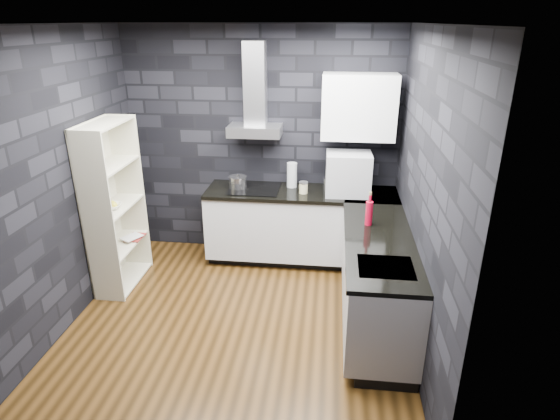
% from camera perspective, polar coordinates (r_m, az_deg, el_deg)
% --- Properties ---
extents(ground, '(3.20, 3.20, 0.00)m').
position_cam_1_polar(ground, '(4.72, -4.99, -13.23)').
color(ground, '#462C11').
extents(ceiling, '(3.20, 3.20, 0.00)m').
position_cam_1_polar(ceiling, '(3.85, -6.41, 21.65)').
color(ceiling, silver).
extents(wall_back, '(3.20, 0.05, 2.70)m').
position_cam_1_polar(wall_back, '(5.62, -2.19, 7.98)').
color(wall_back, black).
rests_on(wall_back, ground).
extents(wall_front, '(3.20, 0.05, 2.70)m').
position_cam_1_polar(wall_front, '(2.67, -12.84, -9.46)').
color(wall_front, black).
rests_on(wall_front, ground).
extents(wall_left, '(0.05, 3.20, 2.70)m').
position_cam_1_polar(wall_left, '(4.70, -25.41, 2.94)').
color(wall_left, black).
rests_on(wall_left, ground).
extents(wall_right, '(0.05, 3.20, 2.70)m').
position_cam_1_polar(wall_right, '(4.08, 17.33, 1.40)').
color(wall_right, black).
rests_on(wall_right, ground).
extents(toekick_back, '(2.18, 0.50, 0.10)m').
position_cam_1_polar(toekick_back, '(5.77, 2.51, -5.49)').
color(toekick_back, black).
rests_on(toekick_back, ground).
extents(toekick_right, '(0.50, 1.78, 0.10)m').
position_cam_1_polar(toekick_right, '(4.72, 11.82, -12.89)').
color(toekick_right, black).
rests_on(toekick_right, ground).
extents(counter_back_cab, '(2.20, 0.60, 0.76)m').
position_cam_1_polar(counter_back_cab, '(5.55, 2.55, -1.75)').
color(counter_back_cab, silver).
rests_on(counter_back_cab, ground).
extents(counter_right_cab, '(0.60, 1.80, 0.76)m').
position_cam_1_polar(counter_right_cab, '(4.49, 11.74, -8.38)').
color(counter_right_cab, silver).
rests_on(counter_right_cab, ground).
extents(counter_back_top, '(2.20, 0.62, 0.04)m').
position_cam_1_polar(counter_back_top, '(5.39, 2.61, 2.10)').
color(counter_back_top, black).
rests_on(counter_back_top, counter_back_cab).
extents(counter_right_top, '(0.62, 1.80, 0.04)m').
position_cam_1_polar(counter_right_top, '(4.30, 12.02, -3.78)').
color(counter_right_top, black).
rests_on(counter_right_top, counter_right_cab).
extents(counter_corner_top, '(0.62, 0.62, 0.04)m').
position_cam_1_polar(counter_corner_top, '(5.40, 11.11, 1.77)').
color(counter_corner_top, black).
rests_on(counter_corner_top, counter_right_cab).
extents(hood_body, '(0.60, 0.34, 0.12)m').
position_cam_1_polar(hood_body, '(5.39, -3.07, 9.65)').
color(hood_body, silver).
rests_on(hood_body, wall_back).
extents(hood_chimney, '(0.24, 0.20, 0.90)m').
position_cam_1_polar(hood_chimney, '(5.37, -3.06, 15.13)').
color(hood_chimney, silver).
rests_on(hood_chimney, hood_body).
extents(upper_cabinet, '(0.80, 0.35, 0.70)m').
position_cam_1_polar(upper_cabinet, '(5.26, 9.59, 12.29)').
color(upper_cabinet, white).
rests_on(upper_cabinet, wall_back).
extents(cooktop, '(0.58, 0.50, 0.01)m').
position_cam_1_polar(cooktop, '(5.45, -3.16, 2.62)').
color(cooktop, black).
rests_on(cooktop, counter_back_top).
extents(sink_rim, '(0.44, 0.40, 0.01)m').
position_cam_1_polar(sink_rim, '(3.85, 12.77, -6.83)').
color(sink_rim, silver).
rests_on(sink_rim, counter_right_top).
extents(pot, '(0.24, 0.24, 0.12)m').
position_cam_1_polar(pot, '(5.47, -5.16, 3.36)').
color(pot, silver).
rests_on(pot, cooktop).
extents(glass_vase, '(0.15, 0.15, 0.29)m').
position_cam_1_polar(glass_vase, '(5.48, 1.46, 4.29)').
color(glass_vase, silver).
rests_on(glass_vase, counter_back_top).
extents(storage_jar, '(0.12, 0.12, 0.12)m').
position_cam_1_polar(storage_jar, '(5.30, 2.86, 2.68)').
color(storage_jar, beige).
rests_on(storage_jar, counter_back_top).
extents(utensil_crock, '(0.12, 0.12, 0.14)m').
position_cam_1_polar(utensil_crock, '(5.41, 5.88, 3.13)').
color(utensil_crock, silver).
rests_on(utensil_crock, counter_back_top).
extents(appliance_garage, '(0.51, 0.40, 0.49)m').
position_cam_1_polar(appliance_garage, '(5.28, 8.29, 4.29)').
color(appliance_garage, '#B2B4B9').
rests_on(appliance_garage, counter_back_top).
extents(red_bottle, '(0.09, 0.09, 0.23)m').
position_cam_1_polar(red_bottle, '(4.53, 10.80, -0.40)').
color(red_bottle, '#A70822').
rests_on(red_bottle, counter_right_top).
extents(bookshelf, '(0.56, 0.86, 1.80)m').
position_cam_1_polar(bookshelf, '(5.22, -19.50, 0.37)').
color(bookshelf, beige).
rests_on(bookshelf, ground).
extents(fruit_bowl, '(0.25, 0.25, 0.05)m').
position_cam_1_polar(fruit_bowl, '(5.15, -19.90, 0.44)').
color(fruit_bowl, white).
rests_on(fruit_bowl, bookshelf).
extents(book_red, '(0.17, 0.03, 0.23)m').
position_cam_1_polar(book_red, '(5.48, -18.18, -2.14)').
color(book_red, maroon).
rests_on(book_red, bookshelf).
extents(book_second, '(0.15, 0.09, 0.22)m').
position_cam_1_polar(book_second, '(5.46, -18.25, -2.02)').
color(book_second, '#B2B2B2').
rests_on(book_second, bookshelf).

